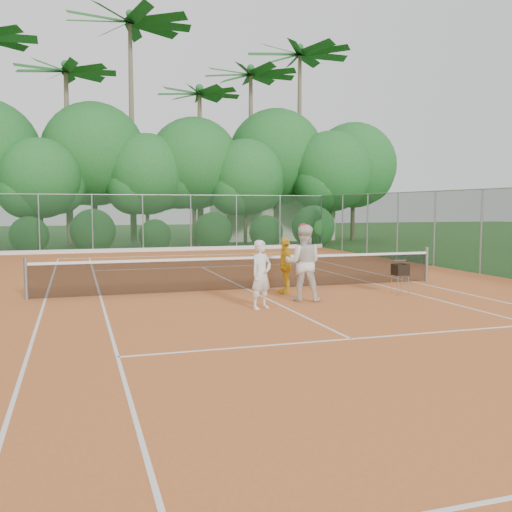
{
  "coord_description": "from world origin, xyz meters",
  "views": [
    {
      "loc": [
        -4.7,
        -15.54,
        2.42
      ],
      "look_at": [
        -0.15,
        -1.2,
        1.1
      ],
      "focal_mm": 40.0,
      "sensor_mm": 36.0,
      "label": 1
    }
  ],
  "objects": [
    {
      "name": "ground",
      "position": [
        0.0,
        0.0,
        0.0
      ],
      "size": [
        120.0,
        120.0,
        0.0
      ],
      "primitive_type": "plane",
      "color": "#214D1B",
      "rests_on": "ground"
    },
    {
      "name": "clay_court",
      "position": [
        0.0,
        0.0,
        0.01
      ],
      "size": [
        18.0,
        36.0,
        0.02
      ],
      "primitive_type": "cube",
      "color": "#C2642C",
      "rests_on": "ground"
    },
    {
      "name": "club_building",
      "position": [
        9.0,
        24.0,
        1.5
      ],
      "size": [
        8.0,
        5.0,
        3.0
      ],
      "primitive_type": "cube",
      "color": "beige",
      "rests_on": "ground"
    },
    {
      "name": "tennis_net",
      "position": [
        0.0,
        0.0,
        0.53
      ],
      "size": [
        11.97,
        0.1,
        1.1
      ],
      "color": "gray",
      "rests_on": "clay_court"
    },
    {
      "name": "player_white",
      "position": [
        -0.58,
        -2.98,
        0.83
      ],
      "size": [
        0.7,
        0.61,
        1.61
      ],
      "primitive_type": "imported",
      "rotation": [
        0.0,
        0.0,
        0.46
      ],
      "color": "silver",
      "rests_on": "clay_court"
    },
    {
      "name": "player_center_grp",
      "position": [
        0.76,
        -2.27,
        0.99
      ],
      "size": [
        1.15,
        1.04,
        1.97
      ],
      "color": "silver",
      "rests_on": "clay_court"
    },
    {
      "name": "player_yellow",
      "position": [
        0.79,
        -0.92,
        0.79
      ],
      "size": [
        0.51,
        0.95,
        1.55
      ],
      "primitive_type": "imported",
      "rotation": [
        0.0,
        0.0,
        -1.73
      ],
      "color": "yellow",
      "rests_on": "clay_court"
    },
    {
      "name": "ball_hopper",
      "position": [
        3.71,
        -2.04,
        0.68
      ],
      "size": [
        0.36,
        0.36,
        0.83
      ],
      "rotation": [
        0.0,
        0.0,
        -0.14
      ],
      "color": "gray",
      "rests_on": "clay_court"
    },
    {
      "name": "stray_ball_a",
      "position": [
        0.63,
        11.53,
        0.05
      ],
      "size": [
        0.07,
        0.07,
        0.07
      ],
      "primitive_type": "sphere",
      "color": "#C8EC36",
      "rests_on": "clay_court"
    },
    {
      "name": "stray_ball_b",
      "position": [
        1.31,
        11.2,
        0.05
      ],
      "size": [
        0.07,
        0.07,
        0.07
      ],
      "primitive_type": "sphere",
      "color": "#C6DF34",
      "rests_on": "clay_court"
    },
    {
      "name": "stray_ball_c",
      "position": [
        5.08,
        10.76,
        0.05
      ],
      "size": [
        0.07,
        0.07,
        0.07
      ],
      "primitive_type": "sphere",
      "color": "yellow",
      "rests_on": "clay_court"
    },
    {
      "name": "court_markings",
      "position": [
        0.0,
        0.0,
        0.02
      ],
      "size": [
        11.03,
        23.83,
        0.01
      ],
      "color": "white",
      "rests_on": "clay_court"
    },
    {
      "name": "fence_back",
      "position": [
        0.0,
        15.0,
        1.52
      ],
      "size": [
        18.07,
        0.07,
        3.0
      ],
      "color": "#19381E",
      "rests_on": "clay_court"
    },
    {
      "name": "tropical_treeline",
      "position": [
        1.43,
        20.22,
        5.11
      ],
      "size": [
        32.1,
        8.49,
        15.03
      ],
      "color": "brown",
      "rests_on": "ground"
    }
  ]
}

